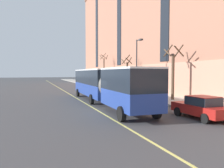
{
  "coord_description": "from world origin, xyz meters",
  "views": [
    {
      "loc": [
        -5.72,
        -17.22,
        3.16
      ],
      "look_at": [
        3.06,
        6.92,
        1.8
      ],
      "focal_mm": 35.0,
      "sensor_mm": 36.0,
      "label": 1
    }
  ],
  "objects_px": {
    "parked_car_black_1": "(105,87)",
    "fire_hydrant": "(98,86)",
    "parked_car_red_5": "(201,107)",
    "street_tree_mid_block": "(173,71)",
    "city_bus": "(104,84)",
    "parked_car_black_6": "(128,92)",
    "street_lamp": "(137,62)",
    "street_tree_far_uptown": "(127,73)",
    "parked_car_silver_2": "(93,85)",
    "parked_car_red_4": "(84,83)",
    "street_tree_far_downtown": "(104,70)"
  },
  "relations": [
    {
      "from": "parked_car_black_1",
      "to": "parked_car_red_5",
      "type": "height_order",
      "value": "same"
    },
    {
      "from": "parked_car_silver_2",
      "to": "street_lamp",
      "type": "height_order",
      "value": "street_lamp"
    },
    {
      "from": "parked_car_red_4",
      "to": "street_tree_far_downtown",
      "type": "bearing_deg",
      "value": -42.0
    },
    {
      "from": "parked_car_black_6",
      "to": "fire_hydrant",
      "type": "height_order",
      "value": "parked_car_black_6"
    },
    {
      "from": "parked_car_red_5",
      "to": "parked_car_black_6",
      "type": "height_order",
      "value": "same"
    },
    {
      "from": "city_bus",
      "to": "fire_hydrant",
      "type": "distance_m",
      "value": 22.46
    },
    {
      "from": "street_tree_far_downtown",
      "to": "parked_car_black_6",
      "type": "bearing_deg",
      "value": -100.07
    },
    {
      "from": "parked_car_red_4",
      "to": "street_tree_mid_block",
      "type": "relative_size",
      "value": 0.78
    },
    {
      "from": "street_tree_mid_block",
      "to": "parked_car_black_6",
      "type": "bearing_deg",
      "value": 135.99
    },
    {
      "from": "parked_car_silver_2",
      "to": "fire_hydrant",
      "type": "relative_size",
      "value": 6.11
    },
    {
      "from": "street_tree_mid_block",
      "to": "fire_hydrant",
      "type": "distance_m",
      "value": 22.43
    },
    {
      "from": "parked_car_red_4",
      "to": "street_tree_far_uptown",
      "type": "relative_size",
      "value": 0.8
    },
    {
      "from": "parked_car_black_6",
      "to": "street_tree_far_uptown",
      "type": "relative_size",
      "value": 0.8
    },
    {
      "from": "street_tree_far_downtown",
      "to": "street_lamp",
      "type": "bearing_deg",
      "value": -95.51
    },
    {
      "from": "parked_car_black_1",
      "to": "fire_hydrant",
      "type": "xyz_separation_m",
      "value": [
        1.64,
        9.26,
        -0.29
      ]
    },
    {
      "from": "parked_car_black_1",
      "to": "street_tree_far_uptown",
      "type": "xyz_separation_m",
      "value": [
        3.67,
        -0.46,
        2.27
      ]
    },
    {
      "from": "street_tree_mid_block",
      "to": "street_tree_far_uptown",
      "type": "height_order",
      "value": "street_tree_mid_block"
    },
    {
      "from": "parked_car_black_1",
      "to": "parked_car_silver_2",
      "type": "xyz_separation_m",
      "value": [
        0.01,
        7.13,
        -0.0
      ]
    },
    {
      "from": "parked_car_black_1",
      "to": "street_tree_far_downtown",
      "type": "relative_size",
      "value": 0.66
    },
    {
      "from": "city_bus",
      "to": "street_tree_far_downtown",
      "type": "distance_m",
      "value": 25.61
    },
    {
      "from": "city_bus",
      "to": "street_tree_far_downtown",
      "type": "height_order",
      "value": "street_tree_far_downtown"
    },
    {
      "from": "parked_car_silver_2",
      "to": "parked_car_red_4",
      "type": "relative_size",
      "value": 0.91
    },
    {
      "from": "parked_car_black_6",
      "to": "fire_hydrant",
      "type": "distance_m",
      "value": 18.59
    },
    {
      "from": "parked_car_black_1",
      "to": "street_tree_far_uptown",
      "type": "bearing_deg",
      "value": -7.17
    },
    {
      "from": "parked_car_black_6",
      "to": "street_tree_mid_block",
      "type": "height_order",
      "value": "street_tree_mid_block"
    },
    {
      "from": "parked_car_red_5",
      "to": "street_lamp",
      "type": "xyz_separation_m",
      "value": [
        1.85,
        13.43,
        3.76
      ]
    },
    {
      "from": "fire_hydrant",
      "to": "parked_car_black_6",
      "type": "bearing_deg",
      "value": -95.36
    },
    {
      "from": "parked_car_red_4",
      "to": "parked_car_black_6",
      "type": "distance_m",
      "value": 24.44
    },
    {
      "from": "street_lamp",
      "to": "parked_car_black_1",
      "type": "bearing_deg",
      "value": 102.2
    },
    {
      "from": "city_bus",
      "to": "street_tree_far_downtown",
      "type": "xyz_separation_m",
      "value": [
        7.85,
        24.31,
        1.75
      ]
    },
    {
      "from": "parked_car_black_1",
      "to": "parked_car_red_5",
      "type": "distance_m",
      "value": 21.47
    },
    {
      "from": "city_bus",
      "to": "street_tree_far_uptown",
      "type": "xyz_separation_m",
      "value": [
        7.85,
        11.92,
        1.01
      ]
    },
    {
      "from": "parked_car_red_5",
      "to": "street_tree_far_uptown",
      "type": "height_order",
      "value": "street_tree_far_uptown"
    },
    {
      "from": "parked_car_red_5",
      "to": "street_tree_mid_block",
      "type": "bearing_deg",
      "value": 66.12
    },
    {
      "from": "parked_car_red_5",
      "to": "street_lamp",
      "type": "bearing_deg",
      "value": 82.15
    },
    {
      "from": "parked_car_red_4",
      "to": "street_tree_far_uptown",
      "type": "height_order",
      "value": "street_tree_far_uptown"
    },
    {
      "from": "parked_car_black_1",
      "to": "fire_hydrant",
      "type": "relative_size",
      "value": 6.62
    },
    {
      "from": "city_bus",
      "to": "street_tree_mid_block",
      "type": "height_order",
      "value": "street_tree_mid_block"
    },
    {
      "from": "street_tree_far_uptown",
      "to": "street_tree_far_downtown",
      "type": "height_order",
      "value": "street_tree_far_downtown"
    },
    {
      "from": "city_bus",
      "to": "parked_car_red_5",
      "type": "bearing_deg",
      "value": -65.85
    },
    {
      "from": "city_bus",
      "to": "street_tree_mid_block",
      "type": "relative_size",
      "value": 3.05
    },
    {
      "from": "fire_hydrant",
      "to": "parked_car_black_1",
      "type": "bearing_deg",
      "value": -100.04
    },
    {
      "from": "parked_car_silver_2",
      "to": "street_tree_far_uptown",
      "type": "distance_m",
      "value": 8.73
    },
    {
      "from": "parked_car_red_5",
      "to": "parked_car_red_4",
      "type": "bearing_deg",
      "value": 89.76
    },
    {
      "from": "parked_car_black_1",
      "to": "parked_car_red_4",
      "type": "bearing_deg",
      "value": 89.83
    },
    {
      "from": "parked_car_black_6",
      "to": "street_lamp",
      "type": "height_order",
      "value": "street_lamp"
    },
    {
      "from": "street_tree_mid_block",
      "to": "street_tree_far_uptown",
      "type": "xyz_separation_m",
      "value": [
        -0.01,
        12.44,
        -0.24
      ]
    },
    {
      "from": "parked_car_silver_2",
      "to": "street_tree_far_uptown",
      "type": "height_order",
      "value": "street_tree_far_uptown"
    },
    {
      "from": "parked_car_black_1",
      "to": "street_tree_far_downtown",
      "type": "xyz_separation_m",
      "value": [
        3.66,
        11.93,
        3.02
      ]
    },
    {
      "from": "city_bus",
      "to": "parked_car_black_6",
      "type": "height_order",
      "value": "city_bus"
    }
  ]
}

